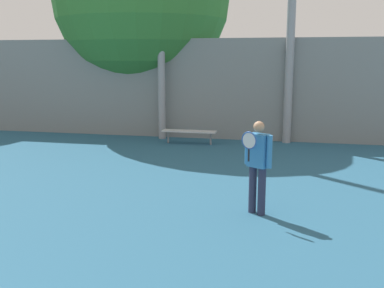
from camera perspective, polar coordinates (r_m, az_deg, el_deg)
name	(u,v)px	position (r m, az deg, el deg)	size (l,w,h in m)	color
tennis_player	(258,162)	(8.02, 8.33, -2.32)	(0.53, 0.51, 1.68)	#282D47
bench_courtside_near	(189,132)	(14.61, -0.35, 1.55)	(1.78, 0.40, 0.43)	silver
back_fence	(189,89)	(15.59, -0.33, 7.00)	(34.74, 0.06, 3.41)	gray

